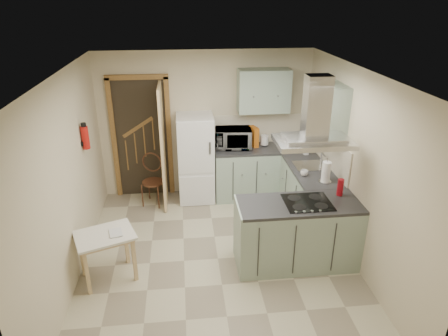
{
  "coord_description": "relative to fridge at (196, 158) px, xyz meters",
  "views": [
    {
      "loc": [
        -0.4,
        -4.46,
        3.33
      ],
      "look_at": [
        0.13,
        0.45,
        1.15
      ],
      "focal_mm": 32.0,
      "sensor_mm": 36.0,
      "label": 1
    }
  ],
  "objects": [
    {
      "name": "book",
      "position": [
        -1.14,
        -2.05,
        -0.06
      ],
      "size": [
        0.19,
        0.23,
        0.09
      ],
      "primitive_type": "imported",
      "rotation": [
        0.0,
        0.0,
        0.24
      ],
      "color": "maroon",
      "rests_on": "drop_leaf_table"
    },
    {
      "name": "sink",
      "position": [
        1.7,
        -0.85,
        0.16
      ],
      "size": [
        0.45,
        0.4,
        0.01
      ],
      "primitive_type": "cube",
      "color": "silver",
      "rests_on": "counter_right"
    },
    {
      "name": "counter_right",
      "position": [
        1.7,
        -0.68,
        -0.3
      ],
      "size": [
        0.6,
        1.95,
        0.9
      ],
      "primitive_type": "cube",
      "color": "#9EB2A0",
      "rests_on": "floor"
    },
    {
      "name": "soap_bottle",
      "position": [
        1.79,
        -0.38,
        0.23
      ],
      "size": [
        0.08,
        0.08,
        0.17
      ],
      "primitive_type": "imported",
      "rotation": [
        0.0,
        0.0,
        -0.01
      ],
      "color": "#B8BAC5",
      "rests_on": "counter_right"
    },
    {
      "name": "extractor_hood",
      "position": [
        1.32,
        -1.98,
        0.97
      ],
      "size": [
        0.9,
        0.55,
        0.1
      ],
      "primitive_type": "cube",
      "color": "silver",
      "rests_on": "ceiling"
    },
    {
      "name": "drop_leaf_table",
      "position": [
        -1.2,
        -2.03,
        -0.43
      ],
      "size": [
        0.82,
        0.73,
        0.64
      ],
      "primitive_type": "cube",
      "rotation": [
        0.0,
        0.0,
        0.36
      ],
      "color": "tan",
      "rests_on": "floor"
    },
    {
      "name": "left_wall",
      "position": [
        -1.6,
        -1.8,
        0.5
      ],
      "size": [
        0.0,
        4.2,
        4.2
      ],
      "primitive_type": "plane",
      "rotation": [
        1.57,
        0.0,
        1.57
      ],
      "color": "beige",
      "rests_on": "floor"
    },
    {
      "name": "cup",
      "position": [
        1.52,
        -1.19,
        0.19
      ],
      "size": [
        0.12,
        0.12,
        0.08
      ],
      "primitive_type": "imported",
      "rotation": [
        0.0,
        0.0,
        0.08
      ],
      "color": "white",
      "rests_on": "counter_right"
    },
    {
      "name": "bentwood_chair",
      "position": [
        -0.74,
        -0.13,
        -0.35
      ],
      "size": [
        0.46,
        0.46,
        0.81
      ],
      "primitive_type": "cube",
      "rotation": [
        0.0,
        0.0,
        -0.34
      ],
      "color": "#54331C",
      "rests_on": "floor"
    },
    {
      "name": "counter_back",
      "position": [
        0.86,
        0.0,
        -0.3
      ],
      "size": [
        1.08,
        0.6,
        0.9
      ],
      "primitive_type": "cube",
      "color": "#9EB2A0",
      "rests_on": "floor"
    },
    {
      "name": "ceiling",
      "position": [
        0.2,
        -1.8,
        1.75
      ],
      "size": [
        4.2,
        4.2,
        0.0
      ],
      "primitive_type": "plane",
      "rotation": [
        3.14,
        0.0,
        0.0
      ],
      "color": "silver",
      "rests_on": "back_wall"
    },
    {
      "name": "right_wall",
      "position": [
        2.0,
        -1.8,
        0.5
      ],
      "size": [
        0.0,
        4.2,
        4.2
      ],
      "primitive_type": "plane",
      "rotation": [
        1.57,
        0.0,
        -1.57
      ],
      "color": "beige",
      "rests_on": "floor"
    },
    {
      "name": "red_bottle",
      "position": [
        1.8,
        -1.82,
        0.26
      ],
      "size": [
        0.09,
        0.09,
        0.23
      ],
      "primitive_type": "cylinder",
      "rotation": [
        0.0,
        0.0,
        0.16
      ],
      "color": "#A30E18",
      "rests_on": "peninsula"
    },
    {
      "name": "microwave",
      "position": [
        0.64,
        0.07,
        0.32
      ],
      "size": [
        0.63,
        0.45,
        0.33
      ],
      "primitive_type": "imported",
      "rotation": [
        0.0,
        0.0,
        -0.08
      ],
      "color": "black",
      "rests_on": "counter_back"
    },
    {
      "name": "wall_cabinet_right",
      "position": [
        1.82,
        -0.95,
        1.1
      ],
      "size": [
        0.35,
        0.9,
        0.7
      ],
      "primitive_type": "cube",
      "color": "#9EB2A0",
      "rests_on": "right_wall"
    },
    {
      "name": "paper_towel",
      "position": [
        1.75,
        -1.41,
        0.3
      ],
      "size": [
        0.16,
        0.16,
        0.31
      ],
      "primitive_type": "cylinder",
      "rotation": [
        0.0,
        0.0,
        -0.36
      ],
      "color": "white",
      "rests_on": "counter_right"
    },
    {
      "name": "cereal_box",
      "position": [
        1.0,
        0.1,
        0.32
      ],
      "size": [
        0.15,
        0.24,
        0.34
      ],
      "primitive_type": "cube",
      "rotation": [
        0.0,
        0.0,
        0.3
      ],
      "color": "#CA6417",
      "rests_on": "counter_back"
    },
    {
      "name": "kettle",
      "position": [
        1.2,
        0.1,
        0.25
      ],
      "size": [
        0.17,
        0.17,
        0.2
      ],
      "primitive_type": "cylinder",
      "rotation": [
        0.0,
        0.0,
        -0.26
      ],
      "color": "white",
      "rests_on": "counter_back"
    },
    {
      "name": "back_wall",
      "position": [
        0.2,
        0.3,
        0.5
      ],
      "size": [
        3.6,
        0.0,
        3.6
      ],
      "primitive_type": "plane",
      "rotation": [
        1.57,
        0.0,
        0.0
      ],
      "color": "beige",
      "rests_on": "floor"
    },
    {
      "name": "hob",
      "position": [
        1.32,
        -1.98,
        0.16
      ],
      "size": [
        0.58,
        0.5,
        0.01
      ],
      "primitive_type": "cube",
      "color": "black",
      "rests_on": "peninsula"
    },
    {
      "name": "fire_extinguisher",
      "position": [
        -1.54,
        -0.9,
        0.75
      ],
      "size": [
        0.1,
        0.1,
        0.32
      ],
      "primitive_type": "cylinder",
      "color": "#B2140F",
      "rests_on": "left_wall"
    },
    {
      "name": "doorway",
      "position": [
        -0.9,
        0.27,
        0.3
      ],
      "size": [
        1.1,
        0.12,
        2.1
      ],
      "primitive_type": "cube",
      "color": "brown",
      "rests_on": "floor"
    },
    {
      "name": "fridge",
      "position": [
        0.0,
        0.0,
        0.0
      ],
      "size": [
        0.6,
        0.6,
        1.5
      ],
      "primitive_type": "cube",
      "color": "white",
      "rests_on": "floor"
    },
    {
      "name": "splashback",
      "position": [
        1.16,
        0.29,
        0.4
      ],
      "size": [
        1.68,
        0.02,
        0.5
      ],
      "primitive_type": "cube",
      "color": "beige",
      "rests_on": "counter_back"
    },
    {
      "name": "peninsula",
      "position": [
        1.22,
        -1.98,
        -0.3
      ],
      "size": [
        1.55,
        0.65,
        0.9
      ],
      "primitive_type": "cube",
      "color": "#9EB2A0",
      "rests_on": "floor"
    },
    {
      "name": "wall_cabinet_back",
      "position": [
        1.15,
        0.12,
        1.1
      ],
      "size": [
        0.85,
        0.35,
        0.7
      ],
      "primitive_type": "cube",
      "color": "#9EB2A0",
      "rests_on": "back_wall"
    },
    {
      "name": "floor",
      "position": [
        0.2,
        -1.8,
        -0.75
      ],
      "size": [
        4.2,
        4.2,
        0.0
      ],
      "primitive_type": "plane",
      "color": "#B9B190",
      "rests_on": "ground"
    }
  ]
}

